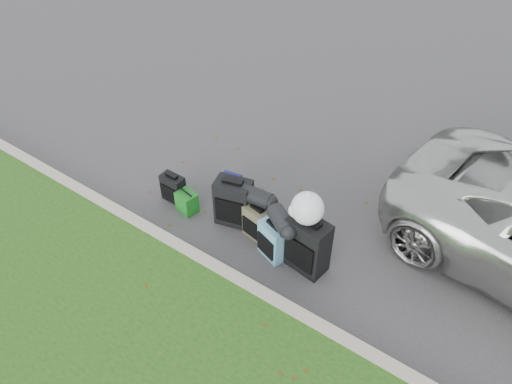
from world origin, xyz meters
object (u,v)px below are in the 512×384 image
Objects in this scene: suitcase_olive at (257,222)px; suitcase_teal at (273,240)px; suitcase_small_black at (173,188)px; tote_green at (187,202)px; tote_navy at (231,185)px; suitcase_large_black_right at (308,245)px; suitcase_large_black_left at (234,202)px.

suitcase_teal reaches higher than suitcase_olive.
suitcase_teal is (1.96, -0.08, 0.06)m from suitcase_small_black.
tote_green is 1.02× the size of tote_navy.
tote_green is at bearing -124.61° from tote_navy.
suitcase_olive is at bearing 4.49° from suitcase_small_black.
suitcase_small_black is 0.55× the size of suitcase_large_black_right.
suitcase_teal is at bearing -14.47° from suitcase_olive.
suitcase_teal is at bearing -30.63° from suitcase_large_black_left.
suitcase_olive is 0.63× the size of suitcase_large_black_right.
suitcase_large_black_left is 2.23× the size of tote_green.
suitcase_large_black_left is at bearing 8.85° from suitcase_small_black.
suitcase_small_black is 1.38× the size of tote_navy.
suitcase_large_black_left is 1.44× the size of suitcase_olive.
tote_navy is at bearing 169.95° from suitcase_teal.
suitcase_large_black_right is (1.37, -0.14, 0.04)m from suitcase_large_black_left.
suitcase_olive reaches higher than tote_navy.
suitcase_large_black_right is 2.51× the size of tote_navy.
tote_green is 0.79m from tote_navy.
tote_navy is (-0.43, 0.48, -0.22)m from suitcase_large_black_left.
suitcase_large_black_right reaches higher than suitcase_olive.
suitcase_teal is 1.62m from tote_green.
tote_green is (-1.62, 0.00, -0.12)m from suitcase_teal.
suitcase_olive is at bearing -41.73° from tote_navy.
suitcase_olive is at bearing 174.11° from suitcase_teal.
suitcase_teal reaches higher than tote_green.
suitcase_large_black_right is at bearing 0.87° from suitcase_small_black.
suitcase_large_black_right is at bearing -30.19° from tote_navy.
suitcase_large_black_left is at bearing -175.90° from suitcase_olive.
tote_green is (0.34, -0.08, -0.06)m from suitcase_small_black.
tote_green is (-0.74, -0.24, -0.22)m from suitcase_large_black_left.
suitcase_large_black_right is 2.13m from tote_green.
tote_green is at bearing -177.72° from suitcase_large_black_left.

